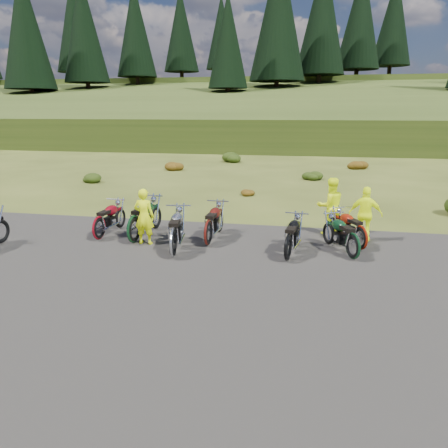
# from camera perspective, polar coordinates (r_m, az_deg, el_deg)

# --- Properties ---
(ground) EXTENTS (300.00, 300.00, 0.00)m
(ground) POSITION_cam_1_polar(r_m,az_deg,el_deg) (11.05, -2.16, -5.25)
(ground) COLOR #3C4316
(ground) RESTS_ON ground
(gravel_pad) EXTENTS (20.00, 12.00, 0.04)m
(gravel_pad) POSITION_cam_1_polar(r_m,az_deg,el_deg) (9.26, -5.05, -9.38)
(gravel_pad) COLOR black
(gravel_pad) RESTS_ON ground
(hill_slope) EXTENTS (300.00, 45.97, 9.37)m
(hill_slope) POSITION_cam_1_polar(r_m,az_deg,el_deg) (60.27, 9.08, 10.90)
(hill_slope) COLOR #314216
(hill_slope) RESTS_ON ground
(hill_plateau) EXTENTS (300.00, 90.00, 9.17)m
(hill_plateau) POSITION_cam_1_polar(r_m,az_deg,el_deg) (120.19, 10.34, 12.64)
(hill_plateau) COLOR #314216
(hill_plateau) RESTS_ON ground
(conifer_14) EXTENTS (5.28, 5.28, 14.00)m
(conifer_14) POSITION_cam_1_polar(r_m,az_deg,el_deg) (97.13, -23.93, 21.06)
(conifer_14) COLOR black
(conifer_14) RESTS_ON ground
(conifer_15) EXTENTS (7.92, 7.92, 20.00)m
(conifer_15) POSITION_cam_1_polar(r_m,az_deg,el_deg) (99.66, -18.96, 23.40)
(conifer_15) COLOR black
(conifer_15) RESTS_ON ground
(conifer_16) EXTENTS (7.48, 7.48, 19.00)m
(conifer_16) POSITION_cam_1_polar(r_m,az_deg,el_deg) (74.72, -24.54, 22.30)
(conifer_16) COLOR black
(conifer_16) RESTS_ON ground
(conifer_17) EXTENTS (7.04, 7.04, 18.00)m
(conifer_17) POSITION_cam_1_polar(r_m,az_deg,el_deg) (76.86, -17.85, 23.15)
(conifer_17) COLOR black
(conifer_17) RESTS_ON ground
(conifer_18) EXTENTS (6.60, 6.60, 17.00)m
(conifer_18) POSITION_cam_1_polar(r_m,az_deg,el_deg) (79.85, -11.52, 23.69)
(conifer_18) COLOR black
(conifer_18) RESTS_ON ground
(conifer_19) EXTENTS (6.16, 6.16, 16.00)m
(conifer_19) POSITION_cam_1_polar(r_m,az_deg,el_deg) (83.61, -5.67, 23.96)
(conifer_19) COLOR black
(conifer_19) RESTS_ON ground
(conifer_20) EXTENTS (5.72, 5.72, 15.00)m
(conifer_20) POSITION_cam_1_polar(r_m,az_deg,el_deg) (87.97, -0.35, 23.75)
(conifer_20) COLOR black
(conifer_20) RESTS_ON ground
(conifer_21) EXTENTS (5.28, 5.28, 14.00)m
(conifer_21) POSITION_cam_1_polar(r_m,az_deg,el_deg) (61.81, 0.52, 22.85)
(conifer_21) COLOR black
(conifer_21) RESTS_ON ground
(conifer_22) EXTENTS (7.92, 7.92, 20.00)m
(conifer_22) POSITION_cam_1_polar(r_m,az_deg,el_deg) (67.59, 7.14, 25.66)
(conifer_22) COLOR black
(conifer_22) RESTS_ON ground
(conifer_23) EXTENTS (7.48, 7.48, 19.00)m
(conifer_23) POSITION_cam_1_polar(r_m,az_deg,el_deg) (73.40, 12.71, 25.10)
(conifer_23) COLOR black
(conifer_23) RESTS_ON ground
(conifer_24) EXTENTS (7.04, 7.04, 18.00)m
(conifer_24) POSITION_cam_1_polar(r_m,az_deg,el_deg) (79.69, 17.39, 24.46)
(conifer_24) COLOR black
(conifer_24) RESTS_ON ground
(conifer_25) EXTENTS (6.60, 6.60, 17.00)m
(conifer_25) POSITION_cam_1_polar(r_m,az_deg,el_deg) (86.33, 21.31, 23.68)
(conifer_25) COLOR black
(conifer_25) RESTS_ON ground
(shrub_1) EXTENTS (1.03, 1.03, 0.61)m
(shrub_1) POSITION_cam_1_polar(r_m,az_deg,el_deg) (24.56, -16.98, 5.93)
(shrub_1) COLOR #1F300C
(shrub_1) RESTS_ON ground
(shrub_2) EXTENTS (1.30, 1.30, 0.77)m
(shrub_2) POSITION_cam_1_polar(r_m,az_deg,el_deg) (28.27, -6.67, 7.70)
(shrub_2) COLOR #612D0C
(shrub_2) RESTS_ON ground
(shrub_3) EXTENTS (1.56, 1.56, 0.92)m
(shrub_3) POSITION_cam_1_polar(r_m,az_deg,el_deg) (32.68, 1.10, 8.86)
(shrub_3) COLOR #1F300C
(shrub_3) RESTS_ON ground
(shrub_4) EXTENTS (0.77, 0.77, 0.45)m
(shrub_4) POSITION_cam_1_polar(r_m,az_deg,el_deg) (19.83, 2.87, 4.37)
(shrub_4) COLOR #612D0C
(shrub_4) RESTS_ON ground
(shrub_5) EXTENTS (1.03, 1.03, 0.61)m
(shrub_5) POSITION_cam_1_polar(r_m,az_deg,el_deg) (24.84, 11.37, 6.38)
(shrub_5) COLOR #1F300C
(shrub_5) RESTS_ON ground
(shrub_6) EXTENTS (1.30, 1.30, 0.77)m
(shrub_6) POSITION_cam_1_polar(r_m,az_deg,el_deg) (30.24, 16.96, 7.62)
(shrub_6) COLOR #612D0C
(shrub_6) RESTS_ON ground
(motorcycle_1) EXTENTS (0.78, 2.02, 1.04)m
(motorcycle_1) POSITION_cam_1_polar(r_m,az_deg,el_deg) (13.55, -15.91, -2.04)
(motorcycle_1) COLOR maroon
(motorcycle_1) RESTS_ON ground
(motorcycle_2) EXTENTS (0.93, 2.34, 1.20)m
(motorcycle_2) POSITION_cam_1_polar(r_m,az_deg,el_deg) (12.98, -11.59, -2.49)
(motorcycle_2) COLOR #0E3318
(motorcycle_2) RESTS_ON ground
(motorcycle_3) EXTENTS (1.08, 2.30, 1.16)m
(motorcycle_3) POSITION_cam_1_polar(r_m,az_deg,el_deg) (11.58, -6.63, -4.40)
(motorcycle_3) COLOR #A0A0A4
(motorcycle_3) RESTS_ON ground
(motorcycle_4) EXTENTS (0.76, 2.11, 1.09)m
(motorcycle_4) POSITION_cam_1_polar(r_m,az_deg,el_deg) (12.48, -2.07, -2.89)
(motorcycle_4) COLOR #4D120C
(motorcycle_4) RESTS_ON ground
(motorcycle_5) EXTENTS (0.94, 2.05, 1.04)m
(motorcycle_5) POSITION_cam_1_polar(r_m,az_deg,el_deg) (11.35, 8.27, -4.86)
(motorcycle_5) COLOR black
(motorcycle_5) RESTS_ON ground
(motorcycle_6) EXTENTS (1.43, 1.98, 1.00)m
(motorcycle_6) POSITION_cam_1_polar(r_m,az_deg,el_deg) (12.68, 17.27, -3.29)
(motorcycle_6) COLOR maroon
(motorcycle_6) RESTS_ON ground
(motorcycle_7) EXTENTS (1.44, 2.03, 1.02)m
(motorcycle_7) POSITION_cam_1_polar(r_m,az_deg,el_deg) (11.83, 16.35, -4.51)
(motorcycle_7) COLOR black
(motorcycle_7) RESTS_ON ground
(person_middle) EXTENTS (0.60, 0.40, 1.61)m
(person_middle) POSITION_cam_1_polar(r_m,az_deg,el_deg) (12.61, -10.38, 0.84)
(person_middle) COLOR #EAFD0D
(person_middle) RESTS_ON ground
(person_right_a) EXTENTS (1.03, 0.91, 1.76)m
(person_right_a) POSITION_cam_1_polar(r_m,az_deg,el_deg) (13.80, 13.70, 2.17)
(person_right_a) COLOR #EAFD0D
(person_right_a) RESTS_ON ground
(person_right_b) EXTENTS (1.00, 0.58, 1.61)m
(person_right_b) POSITION_cam_1_polar(r_m,az_deg,el_deg) (13.31, 17.99, 1.10)
(person_right_b) COLOR #EAFD0D
(person_right_b) RESTS_ON ground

